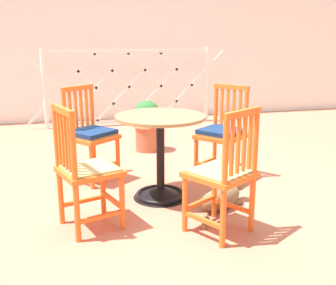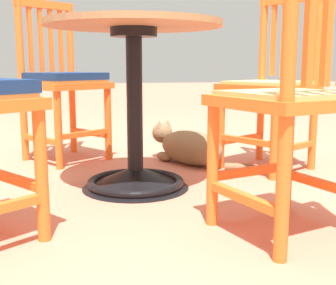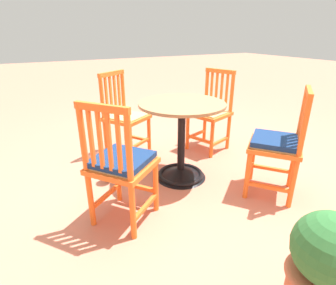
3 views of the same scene
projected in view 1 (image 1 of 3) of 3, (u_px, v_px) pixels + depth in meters
ground_plane at (150, 199)px, 3.56m from camera, size 24.00×24.00×0.00m
building_wall_backdrop at (104, 34)px, 6.68m from camera, size 10.00×0.20×2.80m
lattice_fence_panel at (129, 87)px, 6.38m from camera, size 3.12×0.06×1.20m
cafe_table at (161, 166)px, 3.53m from camera, size 0.76×0.76×0.73m
orange_chair_near_fence at (90, 135)px, 3.93m from camera, size 0.56×0.56×0.91m
orange_chair_tucked_in at (86, 171)px, 2.93m from camera, size 0.51×0.51×0.91m
orange_chair_facing_out at (223, 175)px, 2.85m from camera, size 0.55×0.55×0.91m
orange_chair_at_corner at (222, 134)px, 3.97m from camera, size 0.56×0.56×0.91m
tabby_cat at (224, 196)px, 3.37m from camera, size 0.56×0.55×0.23m
terracotta_planter at (147, 124)px, 4.98m from camera, size 0.32×0.32×0.62m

